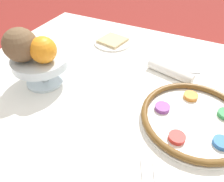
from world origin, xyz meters
name	(u,v)px	position (x,y,z in m)	size (l,w,h in m)	color
dining_table	(141,154)	(0.00, 0.00, 0.39)	(1.46, 0.99, 0.78)	white
seder_plate	(195,119)	(-0.17, 0.07, 0.79)	(0.33, 0.33, 0.03)	silver
fruit_stand	(41,64)	(0.38, 0.12, 0.86)	(0.20, 0.20, 0.11)	silver
orange_fruit	(43,50)	(0.34, 0.13, 0.93)	(0.09, 0.09, 0.09)	orange
coconut	(20,45)	(0.41, 0.15, 0.94)	(0.11, 0.11, 0.11)	brown
bread_plate	(113,42)	(0.28, -0.27, 0.78)	(0.18, 0.18, 0.02)	silver
napkin_roll	(170,71)	(-0.04, -0.13, 0.80)	(0.19, 0.08, 0.04)	white
spoon	(178,71)	(-0.06, -0.17, 0.78)	(0.17, 0.08, 0.01)	silver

